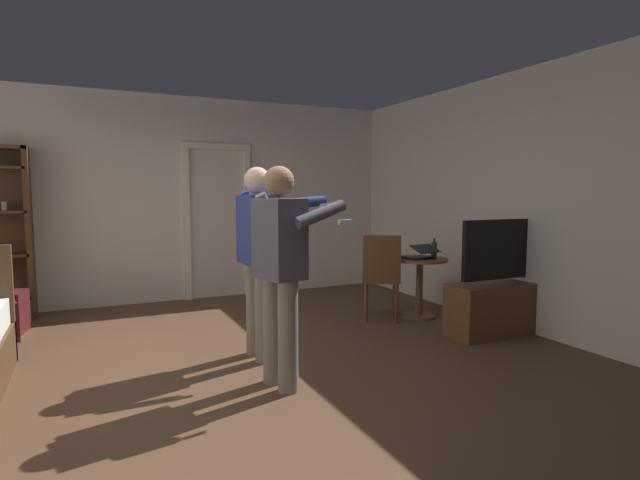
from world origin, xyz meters
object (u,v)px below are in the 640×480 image
tv_flatscreen (500,301)px  wooden_chair (381,274)px  laptop (420,254)px  side_table (419,277)px  person_striped_shirt (259,249)px  bottle_on_table (434,250)px  person_blue_shirt (281,263)px

tv_flatscreen → wooden_chair: 1.30m
laptop → wooden_chair: (-0.47, 0.10, -0.21)m
side_table → person_striped_shirt: (-2.14, -0.57, 0.50)m
wooden_chair → person_striped_shirt: person_striped_shirt is taller
wooden_chair → bottle_on_table: bearing=-12.0°
bottle_on_table → tv_flatscreen: bearing=-75.9°
tv_flatscreen → bottle_on_table: tv_flatscreen is taller
side_table → person_striped_shirt: 2.27m
bottle_on_table → person_striped_shirt: person_striped_shirt is taller
person_blue_shirt → person_striped_shirt: (0.07, 0.70, 0.03)m
laptop → tv_flatscreen: bearing=-66.8°
bottle_on_table → person_blue_shirt: bearing=-153.1°
side_table → person_blue_shirt: (-2.21, -1.28, 0.47)m
bottle_on_table → person_blue_shirt: person_blue_shirt is taller
bottle_on_table → wooden_chair: bearing=168.0°
laptop → person_blue_shirt: person_blue_shirt is taller
laptop → wooden_chair: 0.52m
wooden_chair → side_table: bearing=-6.3°
tv_flatscreen → bottle_on_table: 0.97m
person_striped_shirt → bottle_on_table: bearing=12.2°
laptop → person_striped_shirt: person_striped_shirt is taller
bottle_on_table → person_blue_shirt: size_ratio=0.14×
wooden_chair → person_striped_shirt: size_ratio=0.59×
laptop → person_blue_shirt: 2.52m
tv_flatscreen → wooden_chair: (-0.84, 0.97, 0.20)m
person_blue_shirt → person_striped_shirt: 0.71m
laptop → person_blue_shirt: bearing=-150.6°
tv_flatscreen → person_blue_shirt: 2.66m
tv_flatscreen → person_striped_shirt: person_striped_shirt is taller
tv_flatscreen → laptop: (-0.37, 0.87, 0.41)m
laptop → side_table: bearing=60.5°
side_table → person_blue_shirt: 2.60m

